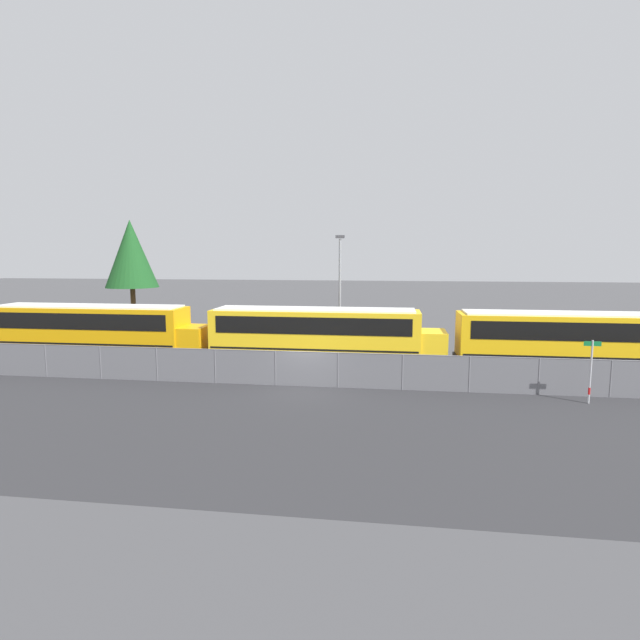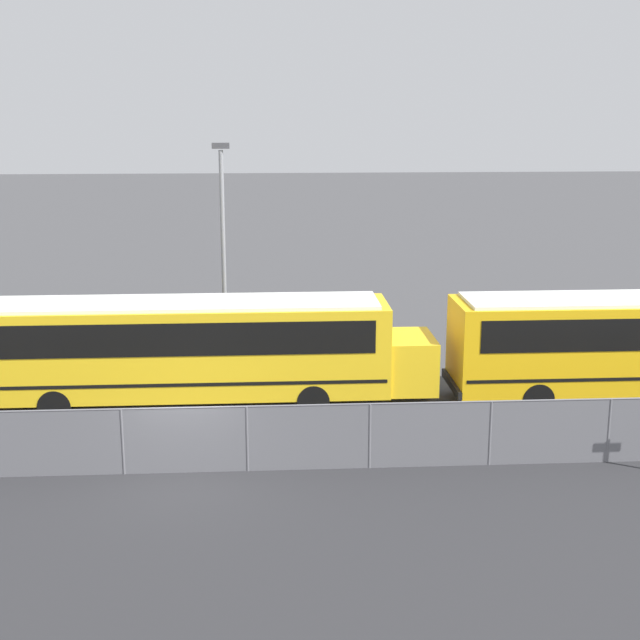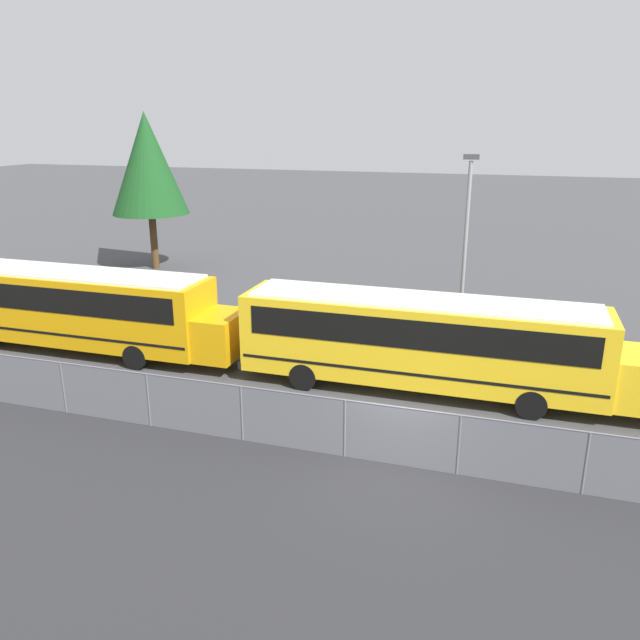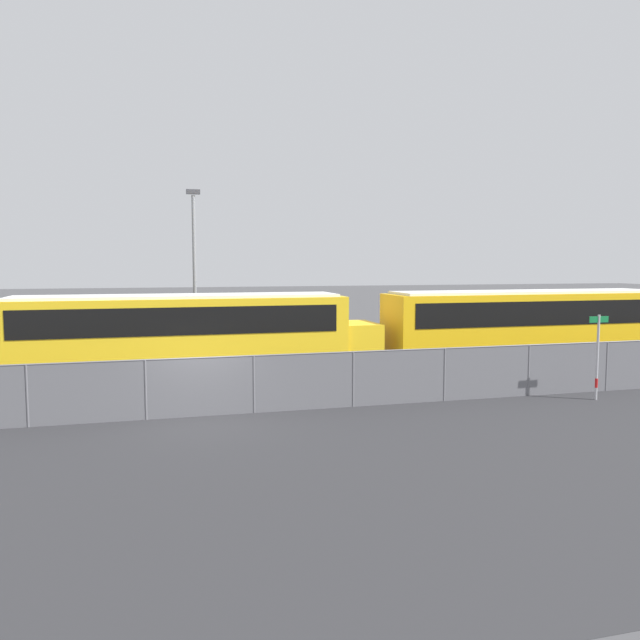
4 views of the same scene
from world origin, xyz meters
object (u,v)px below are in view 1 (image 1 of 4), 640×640
at_px(school_bus_3, 579,337).
at_px(street_sign, 591,370).
at_px(school_bus_1, 95,327).
at_px(tree_1, 131,254).
at_px(light_pole, 340,286).
at_px(school_bus_2, 320,331).

bearing_deg(school_bus_3, street_sign, -104.87).
height_order(school_bus_1, tree_1, tree_1).
bearing_deg(street_sign, school_bus_3, 75.13).
bearing_deg(tree_1, light_pole, -23.07).
xyz_separation_m(school_bus_3, light_pole, (-13.42, 5.68, 2.27)).
distance_m(school_bus_1, school_bus_2, 13.99).
relative_size(school_bus_1, light_pole, 1.78).
distance_m(street_sign, tree_1, 37.46).
xyz_separation_m(school_bus_2, school_bus_3, (14.04, -0.25, 0.00)).
height_order(school_bus_2, street_sign, school_bus_2).
relative_size(street_sign, tree_1, 0.29).
bearing_deg(school_bus_2, school_bus_3, -1.02).
distance_m(school_bus_1, street_sign, 27.14).
height_order(school_bus_3, light_pole, light_pole).
bearing_deg(school_bus_3, light_pole, 157.07).
bearing_deg(tree_1, school_bus_3, -23.02).
xyz_separation_m(school_bus_2, light_pole, (0.62, 5.43, 2.27)).
distance_m(school_bus_3, tree_1, 36.05).
bearing_deg(street_sign, light_pole, 135.65).
xyz_separation_m(school_bus_2, street_sign, (12.47, -6.16, -0.46)).
height_order(light_pole, tree_1, tree_1).
height_order(school_bus_3, street_sign, school_bus_3).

